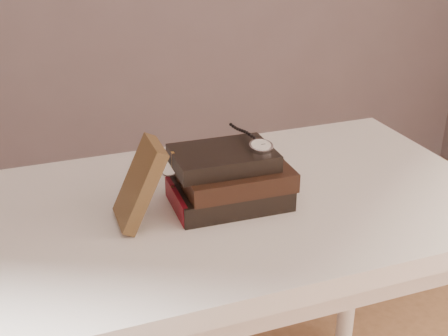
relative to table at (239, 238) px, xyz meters
name	(u,v)px	position (x,y,z in m)	size (l,w,h in m)	color
table	(239,238)	(0.00, 0.00, 0.00)	(1.00, 0.60, 0.75)	white
book_stack	(230,179)	(-0.02, -0.01, 0.14)	(0.22, 0.16, 0.11)	black
journal	(140,184)	(-0.20, -0.02, 0.17)	(0.02, 0.10, 0.16)	#412D19
pocket_watch	(258,144)	(0.03, -0.02, 0.21)	(0.05, 0.15, 0.02)	silver
eyeglasses	(180,164)	(-0.10, 0.06, 0.15)	(0.09, 0.11, 0.04)	silver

